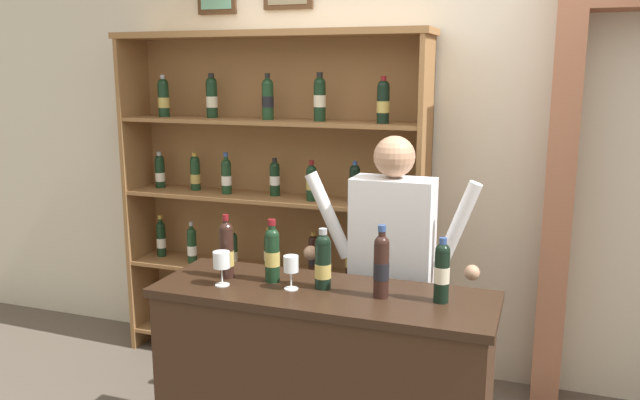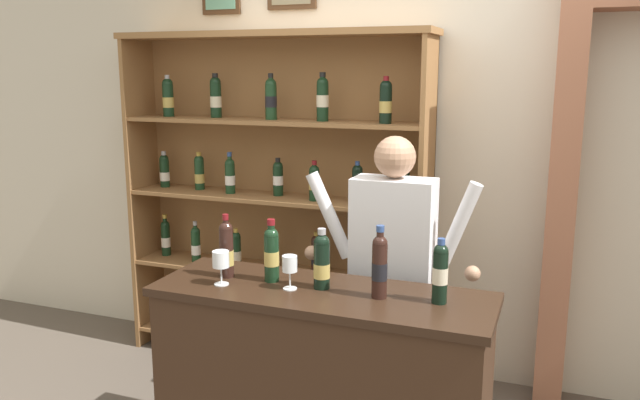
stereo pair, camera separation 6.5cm
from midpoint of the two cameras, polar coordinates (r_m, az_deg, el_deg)
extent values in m
cube|color=beige|center=(4.19, 7.75, 5.32)|extent=(12.00, 0.16, 3.06)
cube|color=olive|center=(4.75, -16.10, 0.53)|extent=(0.03, 0.36, 2.21)
cube|color=olive|center=(3.94, 8.64, -1.36)|extent=(0.03, 0.36, 2.21)
cube|color=olive|center=(4.40, -3.98, 0.10)|extent=(2.06, 0.02, 2.21)
cube|color=olive|center=(4.55, -4.69, -12.35)|extent=(2.00, 0.34, 0.03)
cylinder|color=black|center=(4.92, -13.89, -9.14)|extent=(0.06, 0.06, 0.24)
sphere|color=black|center=(4.87, -13.96, -7.79)|extent=(0.06, 0.06, 0.06)
cylinder|color=black|center=(4.86, -13.98, -7.44)|extent=(0.02, 0.02, 0.07)
cylinder|color=#B79338|center=(4.86, -13.99, -7.15)|extent=(0.03, 0.03, 0.03)
cylinder|color=tan|center=(4.92, -13.89, -9.17)|extent=(0.06, 0.06, 0.08)
cylinder|color=black|center=(4.79, -11.72, -9.70)|extent=(0.06, 0.06, 0.22)
sphere|color=black|center=(4.75, -11.77, -8.40)|extent=(0.06, 0.06, 0.06)
cylinder|color=black|center=(4.74, -11.79, -8.12)|extent=(0.03, 0.03, 0.06)
cylinder|color=#B79338|center=(4.73, -11.80, -7.88)|extent=(0.03, 0.03, 0.03)
cylinder|color=silver|center=(4.80, -11.70, -10.04)|extent=(0.06, 0.06, 0.07)
cylinder|color=black|center=(4.67, -9.10, -10.06)|extent=(0.06, 0.06, 0.24)
sphere|color=black|center=(4.62, -9.15, -8.65)|extent=(0.06, 0.06, 0.06)
cylinder|color=black|center=(4.62, -9.16, -8.35)|extent=(0.03, 0.03, 0.06)
cylinder|color=black|center=(4.61, -9.17, -8.12)|extent=(0.03, 0.03, 0.03)
cylinder|color=silver|center=(4.68, -9.09, -10.40)|extent=(0.06, 0.06, 0.08)
cylinder|color=black|center=(4.54, -6.10, -10.74)|extent=(0.06, 0.06, 0.22)
sphere|color=black|center=(4.50, -6.14, -9.42)|extent=(0.06, 0.06, 0.06)
cylinder|color=black|center=(4.49, -6.14, -9.04)|extent=(0.02, 0.02, 0.07)
cylinder|color=#B79338|center=(4.48, -6.15, -8.72)|extent=(0.03, 0.03, 0.03)
cylinder|color=beige|center=(4.55, -6.10, -10.86)|extent=(0.06, 0.06, 0.07)
cylinder|color=black|center=(4.43, -3.49, -11.20)|extent=(0.06, 0.06, 0.23)
sphere|color=black|center=(4.38, -3.51, -9.74)|extent=(0.06, 0.06, 0.06)
cylinder|color=black|center=(4.37, -3.51, -9.44)|extent=(0.03, 0.03, 0.06)
cylinder|color=#99999E|center=(4.37, -3.51, -9.20)|extent=(0.03, 0.03, 0.03)
cylinder|color=silver|center=(4.43, -3.49, -11.21)|extent=(0.06, 0.06, 0.07)
cylinder|color=black|center=(4.38, -0.14, -11.54)|extent=(0.06, 0.06, 0.22)
sphere|color=black|center=(4.34, -0.14, -10.15)|extent=(0.06, 0.06, 0.06)
cylinder|color=black|center=(4.32, -0.14, -9.72)|extent=(0.02, 0.02, 0.08)
cylinder|color=maroon|center=(4.31, -0.14, -9.34)|extent=(0.03, 0.03, 0.03)
cylinder|color=silver|center=(4.39, -0.14, -11.78)|extent=(0.06, 0.06, 0.07)
cylinder|color=black|center=(4.27, 2.58, -12.18)|extent=(0.06, 0.06, 0.22)
sphere|color=black|center=(4.23, 2.59, -10.77)|extent=(0.06, 0.06, 0.06)
cylinder|color=black|center=(4.22, 2.59, -10.49)|extent=(0.03, 0.03, 0.06)
cylinder|color=maroon|center=(4.21, 2.60, -10.26)|extent=(0.03, 0.03, 0.03)
cylinder|color=tan|center=(4.27, 2.58, -12.09)|extent=(0.06, 0.06, 0.07)
cylinder|color=black|center=(4.25, 6.02, -12.30)|extent=(0.06, 0.06, 0.22)
sphere|color=black|center=(4.21, 6.05, -10.84)|extent=(0.06, 0.06, 0.06)
cylinder|color=black|center=(4.19, 6.06, -10.39)|extent=(0.03, 0.03, 0.08)
cylinder|color=navy|center=(4.18, 6.07, -9.99)|extent=(0.03, 0.03, 0.03)
cylinder|color=silver|center=(4.25, 6.01, -12.40)|extent=(0.06, 0.06, 0.07)
cube|color=olive|center=(4.37, -4.80, -6.31)|extent=(2.00, 0.34, 0.02)
cylinder|color=black|center=(4.77, -14.29, -3.58)|extent=(0.06, 0.06, 0.22)
sphere|color=black|center=(4.74, -14.36, -2.24)|extent=(0.06, 0.06, 0.06)
cylinder|color=black|center=(4.73, -14.38, -1.83)|extent=(0.03, 0.03, 0.08)
cylinder|color=#B79338|center=(4.72, -14.40, -1.47)|extent=(0.03, 0.03, 0.03)
cylinder|color=silver|center=(4.77, -14.29, -3.70)|extent=(0.07, 0.07, 0.07)
cylinder|color=#19381E|center=(4.56, -11.70, -4.17)|extent=(0.06, 0.06, 0.21)
sphere|color=#19381E|center=(4.53, -11.75, -2.82)|extent=(0.06, 0.06, 0.06)
cylinder|color=#19381E|center=(4.53, -11.77, -2.42)|extent=(0.03, 0.03, 0.07)
cylinder|color=#99999E|center=(4.52, -11.79, -2.09)|extent=(0.03, 0.03, 0.03)
cylinder|color=silver|center=(4.57, -11.69, -4.39)|extent=(0.07, 0.07, 0.07)
cylinder|color=black|center=(4.41, -8.16, -4.63)|extent=(0.06, 0.06, 0.21)
sphere|color=black|center=(4.38, -8.20, -3.27)|extent=(0.06, 0.06, 0.06)
cylinder|color=black|center=(4.38, -8.21, -2.96)|extent=(0.02, 0.02, 0.06)
cylinder|color=#B79338|center=(4.37, -8.21, -2.72)|extent=(0.03, 0.03, 0.03)
cylinder|color=beige|center=(4.42, -8.15, -4.95)|extent=(0.07, 0.07, 0.07)
cylinder|color=black|center=(4.33, -5.00, -4.83)|extent=(0.06, 0.06, 0.21)
sphere|color=black|center=(4.30, -5.02, -3.42)|extent=(0.06, 0.06, 0.06)
cylinder|color=black|center=(4.30, -5.03, -3.00)|extent=(0.03, 0.03, 0.08)
cylinder|color=#B79338|center=(4.29, -5.04, -2.64)|extent=(0.03, 0.03, 0.03)
cylinder|color=silver|center=(4.33, -5.00, -4.90)|extent=(0.07, 0.07, 0.07)
cylinder|color=black|center=(4.25, -1.04, -5.04)|extent=(0.06, 0.06, 0.22)
sphere|color=black|center=(4.22, -1.05, -3.56)|extent=(0.06, 0.06, 0.06)
cylinder|color=black|center=(4.22, -1.05, -3.27)|extent=(0.03, 0.03, 0.06)
cylinder|color=#B79338|center=(4.21, -1.05, -3.03)|extent=(0.03, 0.03, 0.03)
cylinder|color=black|center=(4.26, -1.04, -5.27)|extent=(0.07, 0.07, 0.07)
cylinder|color=black|center=(4.16, 2.25, -5.49)|extent=(0.06, 0.06, 0.21)
sphere|color=black|center=(4.12, 2.26, -4.01)|extent=(0.06, 0.06, 0.06)
cylinder|color=black|center=(4.12, 2.26, -3.64)|extent=(0.02, 0.02, 0.06)
cylinder|color=#B79338|center=(4.11, 2.26, -3.34)|extent=(0.03, 0.03, 0.03)
cylinder|color=tan|center=(4.16, 2.25, -5.49)|extent=(0.07, 0.07, 0.07)
cylinder|color=black|center=(4.06, 6.64, -5.97)|extent=(0.06, 0.06, 0.21)
sphere|color=black|center=(4.03, 6.68, -4.45)|extent=(0.06, 0.06, 0.06)
cylinder|color=black|center=(4.02, 6.69, -4.05)|extent=(0.03, 0.03, 0.07)
cylinder|color=#B79338|center=(4.02, 6.70, -3.71)|extent=(0.03, 0.03, 0.03)
cylinder|color=silver|center=(4.07, 6.64, -6.29)|extent=(0.07, 0.07, 0.07)
cube|color=olive|center=(4.24, -4.91, 0.17)|extent=(2.00, 0.34, 0.02)
cylinder|color=black|center=(4.67, -14.41, 2.25)|extent=(0.07, 0.07, 0.19)
sphere|color=black|center=(4.65, -14.47, 3.49)|extent=(0.07, 0.07, 0.07)
cylinder|color=black|center=(4.65, -14.48, 3.77)|extent=(0.03, 0.03, 0.06)
cylinder|color=#99999E|center=(4.65, -14.50, 4.01)|extent=(0.03, 0.03, 0.03)
cylinder|color=silver|center=(4.67, -14.39, 2.01)|extent=(0.07, 0.07, 0.06)
cylinder|color=#19381E|center=(4.52, -11.42, 2.14)|extent=(0.07, 0.07, 0.20)
sphere|color=#19381E|center=(4.50, -11.47, 3.47)|extent=(0.07, 0.07, 0.07)
cylinder|color=#19381E|center=(4.50, -11.48, 3.75)|extent=(0.03, 0.03, 0.06)
cylinder|color=#B79338|center=(4.50, -11.49, 3.98)|extent=(0.03, 0.03, 0.03)
cylinder|color=tan|center=(4.52, -11.40, 1.87)|extent=(0.07, 0.07, 0.06)
cylinder|color=#19381E|center=(4.34, -8.73, 1.84)|extent=(0.07, 0.07, 0.20)
sphere|color=#19381E|center=(4.33, -8.77, 3.21)|extent=(0.07, 0.07, 0.07)
cylinder|color=#19381E|center=(4.32, -8.78, 3.64)|extent=(0.03, 0.03, 0.08)
cylinder|color=navy|center=(4.32, -8.79, 4.02)|extent=(0.03, 0.03, 0.03)
cylinder|color=silver|center=(4.35, -8.72, 1.73)|extent=(0.07, 0.07, 0.06)
cylinder|color=black|center=(4.24, -4.47, 1.64)|extent=(0.07, 0.07, 0.19)
sphere|color=black|center=(4.22, -4.49, 2.98)|extent=(0.07, 0.07, 0.07)
cylinder|color=black|center=(4.22, -4.50, 3.29)|extent=(0.03, 0.03, 0.06)
cylinder|color=black|center=(4.22, -4.50, 3.55)|extent=(0.03, 0.03, 0.03)
cylinder|color=silver|center=(4.24, -4.47, 1.75)|extent=(0.07, 0.07, 0.06)
cylinder|color=black|center=(4.07, -1.22, 1.25)|extent=(0.07, 0.07, 0.19)
sphere|color=black|center=(4.05, -1.22, 2.64)|extent=(0.07, 0.07, 0.07)
cylinder|color=black|center=(4.05, -1.23, 3.02)|extent=(0.03, 0.03, 0.07)
cylinder|color=maroon|center=(4.04, -1.23, 3.34)|extent=(0.03, 0.03, 0.03)
cylinder|color=tan|center=(4.07, -1.22, 1.35)|extent=(0.07, 0.07, 0.06)
cylinder|color=black|center=(3.99, 2.63, 1.17)|extent=(0.07, 0.07, 0.21)
sphere|color=black|center=(3.97, 2.64, 2.70)|extent=(0.07, 0.07, 0.07)
cylinder|color=black|center=(3.97, 2.64, 3.02)|extent=(0.03, 0.03, 0.06)
cylinder|color=navy|center=(3.97, 2.65, 3.27)|extent=(0.03, 0.03, 0.03)
cylinder|color=tan|center=(3.99, 2.63, 1.14)|extent=(0.07, 0.07, 0.07)
cylinder|color=black|center=(3.95, 6.79, 0.93)|extent=(0.07, 0.07, 0.20)
sphere|color=black|center=(3.93, 6.83, 2.43)|extent=(0.07, 0.07, 0.07)
cylinder|color=black|center=(3.92, 6.84, 2.82)|extent=(0.02, 0.02, 0.06)
cylinder|color=black|center=(3.92, 6.85, 3.15)|extent=(0.03, 0.03, 0.03)
cylinder|color=black|center=(3.95, 6.80, 0.96)|extent=(0.07, 0.07, 0.06)
cube|color=olive|center=(4.17, -5.03, 6.95)|extent=(2.00, 0.34, 0.02)
cylinder|color=black|center=(4.53, -14.12, 8.54)|extent=(0.07, 0.07, 0.22)
sphere|color=black|center=(4.52, -14.19, 9.97)|extent=(0.07, 0.07, 0.07)
cylinder|color=black|center=(4.52, -14.20, 10.28)|extent=(0.03, 0.03, 0.06)
cylinder|color=#99999E|center=(4.52, -14.22, 10.54)|extent=(0.03, 0.03, 0.03)
cylinder|color=tan|center=(4.53, -14.11, 8.39)|extent=(0.08, 0.08, 0.07)
cylinder|color=black|center=(4.37, -10.00, 8.68)|extent=(0.07, 0.07, 0.23)
sphere|color=black|center=(4.37, -10.06, 10.24)|extent=(0.07, 0.07, 0.07)
cylinder|color=black|center=(4.37, -10.07, 10.56)|extent=(0.03, 0.03, 0.06)
cylinder|color=black|center=(4.37, -10.08, 10.84)|extent=(0.04, 0.04, 0.03)
cylinder|color=beige|center=(4.37, -10.00, 8.57)|extent=(0.08, 0.08, 0.07)
cylinder|color=#19381E|center=(4.15, -5.11, 8.61)|extent=(0.07, 0.07, 0.22)
sphere|color=#19381E|center=(4.15, -5.14, 10.20)|extent=(0.07, 0.07, 0.07)
cylinder|color=#19381E|center=(4.15, -5.15, 10.61)|extent=(0.03, 0.03, 0.07)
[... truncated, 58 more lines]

